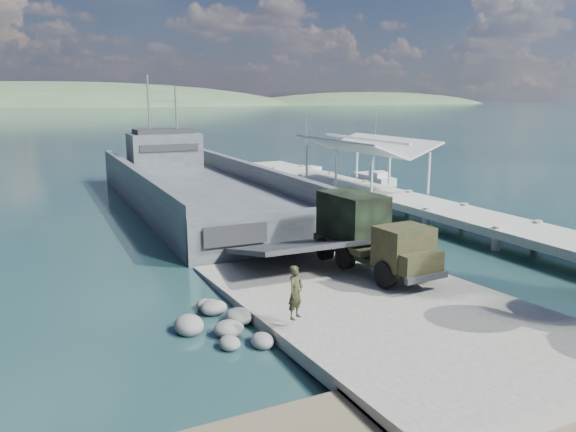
{
  "coord_description": "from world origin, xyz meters",
  "views": [
    {
      "loc": [
        -12.55,
        -18.35,
        8.47
      ],
      "look_at": [
        -0.68,
        6.0,
        2.71
      ],
      "focal_mm": 35.0,
      "sensor_mm": 36.0,
      "label": 1
    }
  ],
  "objects_px": {
    "pier": "(371,184)",
    "military_truck": "(368,233)",
    "soldier": "(296,303)",
    "sailboat_near": "(375,179)",
    "landing_craft": "(196,194)",
    "sailboat_far": "(307,173)"
  },
  "relations": [
    {
      "from": "pier",
      "to": "military_truck",
      "type": "height_order",
      "value": "pier"
    },
    {
      "from": "soldier",
      "to": "sailboat_near",
      "type": "xyz_separation_m",
      "value": [
        24.12,
        30.14,
        -1.07
      ]
    },
    {
      "from": "soldier",
      "to": "pier",
      "type": "bearing_deg",
      "value": 18.6
    },
    {
      "from": "landing_craft",
      "to": "pier",
      "type": "bearing_deg",
      "value": -21.28
    },
    {
      "from": "sailboat_far",
      "to": "landing_craft",
      "type": "bearing_deg",
      "value": -157.52
    },
    {
      "from": "military_truck",
      "to": "soldier",
      "type": "height_order",
      "value": "military_truck"
    },
    {
      "from": "landing_craft",
      "to": "soldier",
      "type": "bearing_deg",
      "value": -97.99
    },
    {
      "from": "sailboat_near",
      "to": "sailboat_far",
      "type": "bearing_deg",
      "value": 122.31
    },
    {
      "from": "landing_craft",
      "to": "sailboat_near",
      "type": "xyz_separation_m",
      "value": [
        19.8,
        4.08,
        -0.55
      ]
    },
    {
      "from": "military_truck",
      "to": "soldier",
      "type": "bearing_deg",
      "value": -145.21
    },
    {
      "from": "landing_craft",
      "to": "military_truck",
      "type": "distance_m",
      "value": 21.29
    },
    {
      "from": "landing_craft",
      "to": "military_truck",
      "type": "bearing_deg",
      "value": -83.23
    },
    {
      "from": "soldier",
      "to": "landing_craft",
      "type": "bearing_deg",
      "value": 49.02
    },
    {
      "from": "pier",
      "to": "soldier",
      "type": "relative_size",
      "value": 23.09
    },
    {
      "from": "military_truck",
      "to": "sailboat_near",
      "type": "distance_m",
      "value": 30.95
    },
    {
      "from": "landing_craft",
      "to": "sailboat_far",
      "type": "bearing_deg",
      "value": 36.98
    },
    {
      "from": "pier",
      "to": "sailboat_far",
      "type": "relative_size",
      "value": 6.66
    },
    {
      "from": "sailboat_near",
      "to": "landing_craft",
      "type": "bearing_deg",
      "value": -163.89
    },
    {
      "from": "landing_craft",
      "to": "sailboat_near",
      "type": "bearing_deg",
      "value": 13.09
    },
    {
      "from": "pier",
      "to": "military_truck",
      "type": "distance_m",
      "value": 19.18
    },
    {
      "from": "military_truck",
      "to": "soldier",
      "type": "relative_size",
      "value": 3.9
    },
    {
      "from": "soldier",
      "to": "sailboat_far",
      "type": "distance_m",
      "value": 42.59
    }
  ]
}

